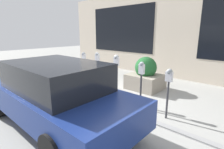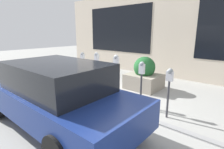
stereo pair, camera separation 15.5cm
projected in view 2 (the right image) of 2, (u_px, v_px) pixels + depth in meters
The scene contains 10 objects.
ground_plane at pixel (110, 104), 5.41m from camera, with size 40.00×40.00×0.00m, color #999993.
curb_strip at pixel (108, 104), 5.35m from camera, with size 14.32×0.16×0.04m.
building_facade at pixel (172, 33), 8.20m from camera, with size 14.32×0.17×4.23m.
parking_meter_nearest at pixel (169, 82), 4.37m from camera, with size 0.17×0.15×1.31m.
parking_meter_second at pixel (142, 75), 4.94m from camera, with size 0.16×0.14×1.38m.
parking_meter_middle at pixel (116, 70), 5.47m from camera, with size 0.16×0.14×1.50m.
parking_meter_fourth at pixel (97, 69), 5.98m from camera, with size 0.15×0.13×1.52m.
parking_meter_farthest at pixel (83, 65), 6.54m from camera, with size 0.15×0.13×1.46m.
planter_box at pixel (144, 76), 6.84m from camera, with size 1.26×1.16×1.27m.
parked_car_front at pixel (55, 93), 4.10m from camera, with size 4.56×1.85×1.53m.
Camera 2 is at (-3.34, 3.77, 2.18)m, focal length 28.00 mm.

